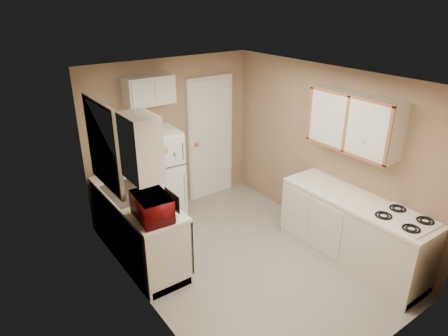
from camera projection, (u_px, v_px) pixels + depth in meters
floor at (246, 259)px, 5.31m from camera, size 3.80×3.80×0.00m
ceiling at (251, 78)px, 4.35m from camera, size 3.80×3.80×0.00m
wall_left at (142, 211)px, 4.08m from camera, size 3.80×3.80×0.00m
wall_right at (326, 153)px, 5.58m from camera, size 3.80×3.80×0.00m
wall_back at (172, 136)px, 6.24m from camera, size 2.80×2.80×0.00m
wall_front at (387, 254)px, 3.42m from camera, size 2.80×2.80×0.00m
left_counter at (138, 227)px, 5.21m from camera, size 0.60×1.80×0.90m
dishwasher at (180, 238)px, 4.90m from camera, size 0.03×0.58×0.72m
sink at (130, 195)px, 5.16m from camera, size 0.54×0.74×0.16m
microwave at (152, 206)px, 4.48m from camera, size 0.54×0.33×0.35m
soap_bottle at (111, 173)px, 5.44m from camera, size 0.12×0.12×0.20m
window_blinds at (104, 145)px, 4.72m from camera, size 0.10×0.98×1.08m
upper_cabinet_left at (141, 147)px, 4.08m from camera, size 0.30×0.45×0.70m
refrigerator at (159, 178)px, 5.89m from camera, size 0.64×0.63×1.48m
cabinet_over_fridge at (149, 90)px, 5.59m from camera, size 0.70×0.30×0.40m
interior_door at (210, 139)px, 6.66m from camera, size 0.86×0.06×2.08m
right_counter at (352, 231)px, 5.12m from camera, size 0.60×2.00×0.90m
stove at (396, 257)px, 4.72m from camera, size 0.54×0.65×0.77m
upper_cabinet_right at (354, 122)px, 4.89m from camera, size 0.30×1.20×0.70m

